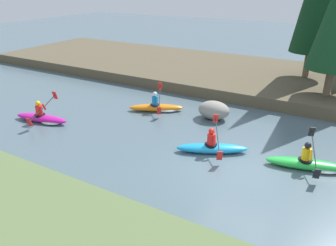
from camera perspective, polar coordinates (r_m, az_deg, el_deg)
ground_plane at (r=11.67m, az=12.07°, el=-8.12°), size 90.00×90.00×0.00m
riverbank_far at (r=21.51m, az=21.53°, el=6.55°), size 44.00×9.39×0.63m
kayaker_lead at (r=12.45m, az=23.44°, el=-6.52°), size 2.77×2.04×1.20m
kayaker_middle at (r=12.57m, az=7.78°, el=-4.17°), size 2.67×1.93×1.20m
kayaker_trailing at (r=16.42m, az=-1.68°, el=2.78°), size 2.65×1.96×1.20m
kayaker_far_back at (r=16.18m, az=-20.90°, el=0.84°), size 2.79×2.06×1.20m
boulder_midstream at (r=15.57m, az=7.97°, el=2.25°), size 1.49×1.17×0.84m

